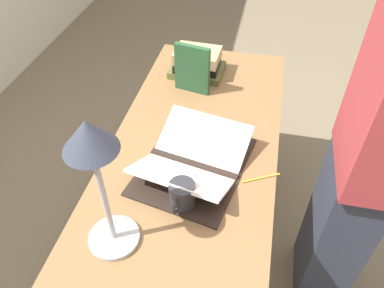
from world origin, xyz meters
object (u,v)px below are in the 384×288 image
at_px(open_book, 193,161).
at_px(reading_lamp, 95,162).
at_px(book_stack_tall, 197,63).
at_px(book_standing_upright, 192,69).
at_px(person_reader, 365,164).
at_px(coffee_mug, 182,195).
at_px(pencil, 261,178).

distance_m(open_book, reading_lamp, 0.51).
distance_m(book_stack_tall, book_standing_upright, 0.16).
height_order(book_standing_upright, person_reader, person_reader).
relative_size(open_book, coffee_mug, 4.30).
xyz_separation_m(book_stack_tall, person_reader, (-0.56, -0.72, 0.02)).
relative_size(open_book, person_reader, 0.31).
distance_m(coffee_mug, pencil, 0.31).
bearing_deg(coffee_mug, person_reader, -67.28).
height_order(open_book, pencil, open_book).
bearing_deg(person_reader, book_stack_tall, -128.17).
bearing_deg(pencil, book_stack_tall, 29.95).
distance_m(open_book, book_stack_tall, 0.64).
distance_m(book_stack_tall, reading_lamp, 1.03).
relative_size(coffee_mug, person_reader, 0.07).
bearing_deg(book_stack_tall, reading_lamp, 176.43).
xyz_separation_m(coffee_mug, person_reader, (0.25, -0.60, 0.03)).
height_order(open_book, person_reader, person_reader).
relative_size(book_standing_upright, coffee_mug, 1.91).
relative_size(book_stack_tall, reading_lamp, 0.55).
height_order(book_standing_upright, coffee_mug, book_standing_upright).
bearing_deg(pencil, coffee_mug, 124.73).
bearing_deg(coffee_mug, reading_lamp, 134.88).
xyz_separation_m(coffee_mug, pencil, (0.18, -0.25, -0.05)).
distance_m(book_stack_tall, pencil, 0.74).
xyz_separation_m(book_standing_upright, coffee_mug, (-0.66, -0.11, -0.07)).
bearing_deg(reading_lamp, coffee_mug, -45.12).
xyz_separation_m(open_book, pencil, (-0.01, -0.25, -0.03)).
relative_size(book_standing_upright, pencil, 1.74).
height_order(reading_lamp, person_reader, person_reader).
distance_m(book_standing_upright, coffee_mug, 0.67).
bearing_deg(reading_lamp, open_book, -26.16).
height_order(book_stack_tall, book_standing_upright, book_standing_upright).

